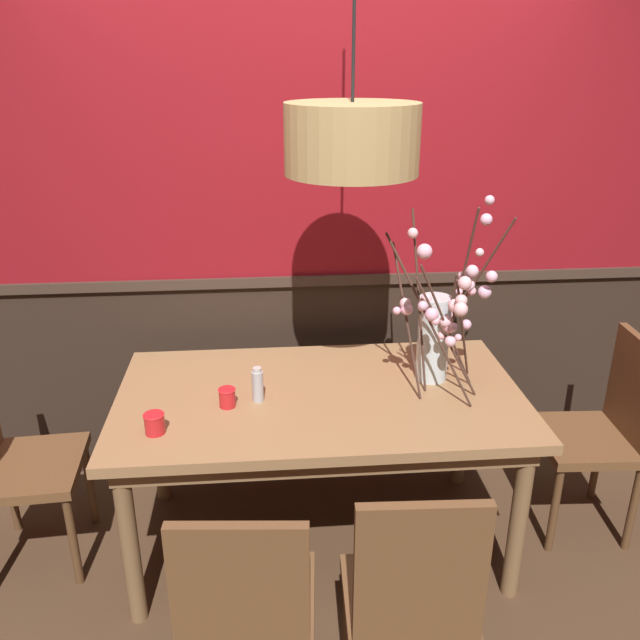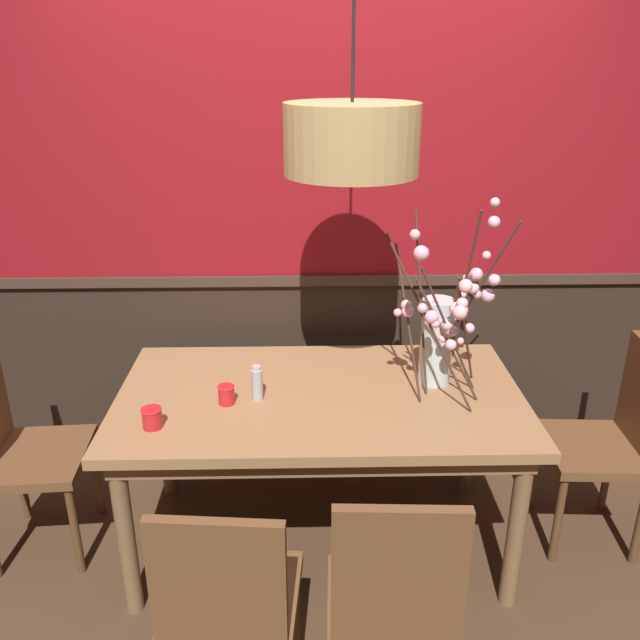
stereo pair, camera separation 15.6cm
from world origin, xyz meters
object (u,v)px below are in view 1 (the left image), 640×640
at_px(chair_far_side_left, 253,356).
at_px(condiment_bottle, 258,385).
at_px(chair_far_side_right, 348,353).
at_px(chair_near_side_left, 246,606).
at_px(candle_holder_nearer_edge, 154,423).
at_px(dining_table, 320,410).
at_px(chair_near_side_right, 411,598).
at_px(pendant_lamp, 352,139).
at_px(candle_holder_nearer_center, 227,397).
at_px(vase_with_blossoms, 439,329).
at_px(chair_head_west_end, 11,458).
at_px(chair_head_east_end, 604,425).

distance_m(chair_far_side_left, condiment_bottle, 0.98).
xyz_separation_m(chair_far_side_right, chair_near_side_left, (-0.55, -1.80, -0.01)).
height_order(chair_far_side_left, candle_holder_nearer_edge, chair_far_side_left).
bearing_deg(chair_near_side_left, condiment_bottle, 86.88).
xyz_separation_m(dining_table, chair_near_side_right, (0.20, -0.92, -0.15)).
bearing_deg(chair_far_side_left, pendant_lamp, -65.64).
bearing_deg(dining_table, candle_holder_nearer_center, -167.91).
bearing_deg(dining_table, vase_with_blossoms, 7.64).
distance_m(chair_head_west_end, chair_far_side_left, 1.34).
bearing_deg(condiment_bottle, chair_far_side_right, 62.24).
bearing_deg(chair_head_east_end, vase_with_blossoms, 176.10).
bearing_deg(vase_with_blossoms, dining_table, -172.36).
height_order(chair_far_side_left, vase_with_blossoms, vase_with_blossoms).
distance_m(dining_table, chair_far_side_left, 0.94).
xyz_separation_m(candle_holder_nearer_center, condiment_bottle, (0.12, 0.04, 0.03)).
relative_size(chair_near_side_right, pendant_lamp, 0.75).
bearing_deg(pendant_lamp, condiment_bottle, -177.73).
xyz_separation_m(dining_table, chair_far_side_right, (0.24, 0.91, -0.16)).
height_order(chair_near_side_left, candle_holder_nearer_center, chair_near_side_left).
height_order(chair_near_side_right, chair_far_side_left, chair_far_side_left).
bearing_deg(candle_holder_nearer_edge, chair_head_west_end, 157.90).
bearing_deg(chair_far_side_right, vase_with_blossoms, -72.21).
bearing_deg(chair_head_east_end, chair_head_west_end, -179.82).
relative_size(chair_near_side_right, chair_head_west_end, 1.06).
xyz_separation_m(chair_head_west_end, pendant_lamp, (1.43, -0.04, 1.30)).
bearing_deg(chair_near_side_left, chair_far_side_left, 89.76).
bearing_deg(vase_with_blossoms, pendant_lamp, -166.08).
bearing_deg(vase_with_blossoms, candle_holder_nearer_center, -170.44).
xyz_separation_m(chair_far_side_left, candle_holder_nearer_center, (-0.09, -0.96, 0.27)).
relative_size(vase_with_blossoms, condiment_bottle, 5.30).
bearing_deg(chair_far_side_left, chair_near_side_left, -90.24).
bearing_deg(candle_holder_nearer_edge, chair_near_side_right, -37.62).
distance_m(dining_table, candle_holder_nearer_center, 0.41).
xyz_separation_m(candle_holder_nearer_edge, pendant_lamp, (0.76, 0.23, 1.01)).
xyz_separation_m(chair_near_side_right, candle_holder_nearer_center, (-0.59, 0.84, 0.28)).
xyz_separation_m(chair_head_west_end, vase_with_blossoms, (1.83, 0.06, 0.50)).
distance_m(chair_head_east_end, condiment_bottle, 1.59).
relative_size(dining_table, condiment_bottle, 11.33).
relative_size(chair_far_side_left, pendant_lamp, 0.76).
height_order(vase_with_blossoms, candle_holder_nearer_edge, vase_with_blossoms).
distance_m(chair_head_east_end, candle_holder_nearer_edge, 1.99).
relative_size(chair_far_side_right, chair_far_side_left, 0.97).
distance_m(chair_far_side_right, pendant_lamp, 1.61).
relative_size(chair_near_side_left, candle_holder_nearer_edge, 11.26).
xyz_separation_m(dining_table, condiment_bottle, (-0.26, -0.05, 0.16)).
relative_size(dining_table, chair_head_east_end, 1.79).
height_order(dining_table, chair_head_east_end, chair_head_east_end).
distance_m(chair_far_side_left, candle_holder_nearer_center, 1.01).
bearing_deg(chair_near_side_left, chair_head_west_end, 138.35).
bearing_deg(chair_near_side_right, chair_far_side_right, 88.78).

